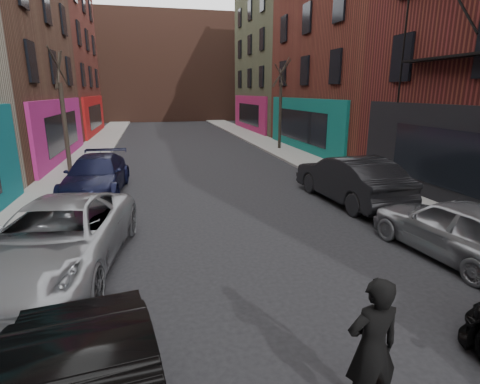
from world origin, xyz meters
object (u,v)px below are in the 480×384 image
parked_left_far (58,238)px  parked_right_end (350,179)px  tree_left_far (62,104)px  parked_right_far (457,229)px  skateboarder (372,349)px  parked_left_end (96,175)px  tree_right_far (281,98)px

parked_left_far → parked_right_end: 9.74m
tree_left_far → parked_right_end: (10.73, -6.58, -2.52)m
parked_right_far → skateboarder: size_ratio=2.41×
parked_right_far → parked_left_far: bearing=-15.5°
tree_left_far → parked_left_end: 4.53m
tree_left_far → parked_right_far: tree_left_far is taller
parked_right_far → parked_right_end: parked_right_end is taller
tree_right_far → parked_left_far: bearing=-123.8°
parked_left_far → parked_left_end: parked_left_far is taller
parked_left_end → skateboarder: (4.57, -11.94, 0.27)m
parked_left_end → tree_left_far: bearing=119.6°
tree_left_far → tree_right_far: size_ratio=0.96×
tree_right_far → skateboarder: size_ratio=3.73×
parked_left_far → parked_left_end: (-0.04, 6.76, -0.04)m
parked_left_far → tree_left_far: bearing=107.2°
parked_left_end → skateboarder: size_ratio=2.82×
parked_left_end → tree_right_far: bearing=44.7°
tree_right_far → skateboarder: (-6.23, -21.26, -2.52)m
tree_right_far → parked_left_far: tree_right_far is taller
parked_right_far → skateboarder: 5.94m
tree_right_far → parked_left_far: 19.54m
skateboarder → tree_left_far: bearing=-67.7°
tree_left_far → tree_right_far: 13.78m
parked_left_far → skateboarder: size_ratio=3.08×
tree_left_far → tree_right_far: bearing=25.8°
tree_left_far → parked_right_end: size_ratio=1.25×
parked_right_far → parked_right_end: size_ratio=0.85×
tree_left_far → parked_right_end: 12.84m
parked_left_far → parked_right_end: parked_right_end is taller
parked_right_end → tree_right_far: bearing=-101.3°
tree_right_far → skateboarder: tree_right_far is taller
tree_right_far → parked_right_end: tree_right_far is taller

